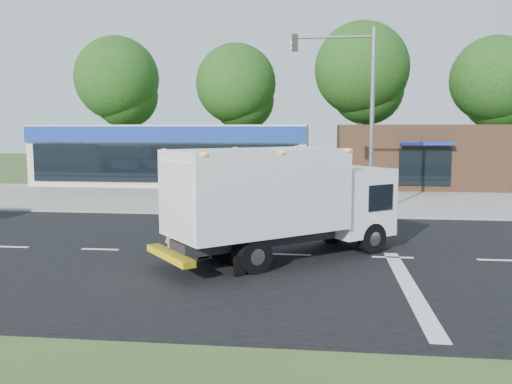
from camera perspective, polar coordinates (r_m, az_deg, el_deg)
ground at (r=16.46m, az=3.70°, el=-6.64°), size 120.00×120.00×0.00m
road_asphalt at (r=16.46m, az=3.70°, el=-6.62°), size 60.00×14.00×0.02m
sidewalk at (r=24.49m, az=4.73°, el=-2.06°), size 60.00×2.40×0.12m
parking_apron at (r=30.24m, az=5.12°, el=-0.47°), size 60.00×9.00×0.02m
lane_markings at (r=15.13m, az=8.59°, el=-7.83°), size 55.20×7.00×0.01m
ems_box_truck at (r=15.64m, az=2.58°, el=-0.38°), size 7.09×6.34×3.24m
emergency_worker at (r=15.78m, az=-8.48°, el=-3.99°), size 0.72×0.60×1.80m
retail_strip_mall at (r=37.28m, az=-8.57°, el=3.94°), size 18.00×6.20×4.00m
brown_storefront at (r=36.54m, az=16.49°, el=3.66°), size 10.00×6.70×4.00m
traffic_signal_pole at (r=23.66m, az=10.57°, el=9.36°), size 3.51×0.25×8.00m
background_trees at (r=44.33m, az=4.65°, el=11.38°), size 36.77×7.39×12.10m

